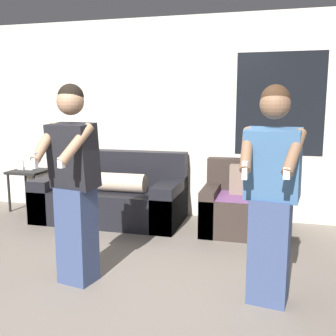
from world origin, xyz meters
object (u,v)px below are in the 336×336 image
(armchair, at_px, (244,207))
(side_table, at_px, (29,176))
(person_right, at_px, (271,195))
(couch, at_px, (111,197))
(person_left, at_px, (74,183))

(armchair, xyz_separation_m, side_table, (-3.14, 0.23, 0.20))
(armchair, xyz_separation_m, person_right, (0.31, -1.74, 0.56))
(couch, xyz_separation_m, side_table, (-1.38, 0.19, 0.19))
(side_table, bearing_deg, couch, -7.74)
(side_table, distance_m, person_right, 3.99)
(couch, height_order, side_table, couch)
(couch, relative_size, person_right, 1.14)
(armchair, bearing_deg, side_table, 175.78)
(couch, bearing_deg, person_left, -76.43)
(side_table, relative_size, person_left, 0.43)
(side_table, bearing_deg, person_left, -47.98)
(person_left, bearing_deg, person_right, 1.71)
(couch, distance_m, armchair, 1.76)
(side_table, bearing_deg, armchair, -4.22)
(side_table, xyz_separation_m, person_right, (3.45, -1.98, 0.37))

